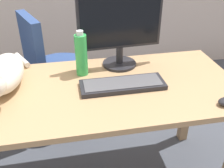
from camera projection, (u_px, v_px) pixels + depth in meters
The scene contains 6 objects.
desk at pixel (83, 104), 1.41m from camera, with size 1.66×0.69×0.72m.
office_chair at pixel (56, 81), 2.04m from camera, with size 0.51×0.48×0.94m.
monitor at pixel (120, 29), 1.48m from camera, with size 0.48×0.20×0.42m.
keyboard at pixel (123, 85), 1.38m from camera, with size 0.44×0.15×0.03m.
cat at pixel (4, 74), 1.34m from camera, with size 0.20×0.61×0.20m.
water_bottle at pixel (81, 55), 1.44m from camera, with size 0.07×0.07×0.25m.
Camera 1 is at (-0.07, -1.16, 1.45)m, focal length 42.56 mm.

